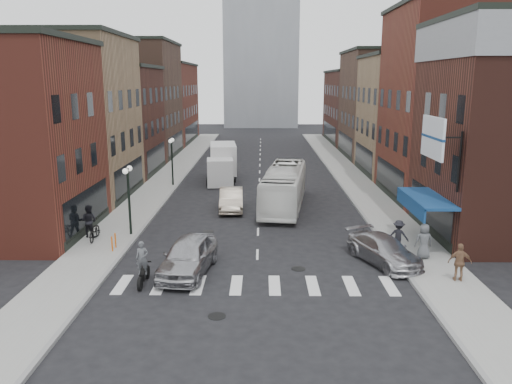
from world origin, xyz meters
TOP-DOWN VIEW (x-y plane):
  - ground at (0.00, 0.00)m, footprint 160.00×160.00m
  - sidewalk_left at (-8.50, 22.00)m, footprint 3.00×74.00m
  - sidewalk_right at (8.50, 22.00)m, footprint 3.00×74.00m
  - curb_left at (-7.00, 22.00)m, footprint 0.20×74.00m
  - curb_right at (7.00, 22.00)m, footprint 0.20×74.00m
  - crosswalk_stripes at (0.00, -3.00)m, footprint 12.00×2.20m
  - bldg_left_mid_a at (-14.99, 14.00)m, footprint 10.30×10.20m
  - bldg_left_mid_b at (-14.99, 24.00)m, footprint 10.30×10.20m
  - bldg_left_far_a at (-14.99, 35.00)m, footprint 10.30×12.20m
  - bldg_left_far_b at (-14.99, 49.00)m, footprint 10.30×16.20m
  - bldg_right_mid_a at (15.00, 14.00)m, footprint 10.30×10.20m
  - bldg_right_mid_b at (14.99, 24.00)m, footprint 10.30×10.20m
  - bldg_right_far_a at (14.99, 35.00)m, footprint 10.30×12.20m
  - bldg_right_far_b at (14.99, 49.00)m, footprint 10.30×16.20m
  - awning_blue at (8.93, 2.50)m, footprint 1.80×5.00m
  - billboard_sign at (8.59, 0.50)m, footprint 1.52×3.00m
  - streetlamp_near at (-7.40, 4.00)m, footprint 0.32×1.22m
  - streetlamp_far at (-7.40, 18.00)m, footprint 0.32×1.22m
  - bike_rack at (-7.60, 1.30)m, footprint 0.08×0.68m
  - box_truck at (-3.34, 20.52)m, footprint 2.73×7.60m
  - motorcycle_rider at (-5.04, -2.98)m, footprint 0.59×1.98m
  - transit_bus at (1.82, 11.02)m, footprint 3.86×10.78m
  - sedan_left_near at (-3.23, -1.57)m, footprint 2.69×5.25m
  - sedan_left_far at (-1.92, 10.21)m, footprint 1.82×4.65m
  - curb_car at (6.28, -0.17)m, footprint 3.56×5.06m
  - parked_bicycle at (-9.13, 2.92)m, footprint 0.81×1.98m
  - ped_left_solo at (-9.60, 3.45)m, footprint 1.02×0.75m
  - ped_right_a at (7.40, 1.36)m, footprint 1.17×0.90m
  - ped_right_b at (9.03, -2.71)m, footprint 1.08×0.66m
  - ped_right_c at (8.35, 0.17)m, footprint 0.92×0.64m

SIDE VIEW (x-z plane):
  - ground at x=0.00m, z-range 0.00..0.00m
  - curb_left at x=-7.00m, z-range -0.08..0.08m
  - curb_right at x=7.00m, z-range -0.08..0.08m
  - crosswalk_stripes at x=0.00m, z-range -0.01..0.01m
  - sidewalk_left at x=-8.50m, z-range 0.00..0.15m
  - sidewalk_right at x=8.50m, z-range 0.00..0.15m
  - bike_rack at x=-7.60m, z-range 0.15..0.95m
  - parked_bicycle at x=-9.13m, z-range 0.15..1.17m
  - curb_car at x=6.28m, z-range 0.00..1.36m
  - sedan_left_far at x=-1.92m, z-range 0.00..1.51m
  - sedan_left_near at x=-3.23m, z-range 0.00..1.71m
  - motorcycle_rider at x=-5.04m, z-range -0.07..1.95m
  - ped_right_a at x=7.40m, z-range 0.15..1.78m
  - ped_right_b at x=9.03m, z-range 0.15..1.88m
  - ped_right_c at x=8.35m, z-range 0.15..1.94m
  - ped_left_solo at x=-9.60m, z-range 0.15..2.03m
  - transit_bus at x=1.82m, z-range 0.00..2.94m
  - box_truck at x=-3.34m, z-range -0.02..3.21m
  - awning_blue at x=8.93m, z-range 2.24..3.02m
  - streetlamp_near at x=-7.40m, z-range 0.86..4.97m
  - streetlamp_far at x=-7.40m, z-range 0.86..4.97m
  - bldg_right_far_b at x=14.99m, z-range 0.00..10.30m
  - bldg_left_mid_b at x=-14.99m, z-range 0.00..10.30m
  - bldg_left_far_b at x=-14.99m, z-range 0.00..11.30m
  - bldg_right_mid_b at x=14.99m, z-range 0.00..11.30m
  - billboard_sign at x=8.59m, z-range 4.28..7.98m
  - bldg_right_far_a at x=14.99m, z-range 0.00..12.30m
  - bldg_left_mid_a at x=-14.99m, z-range 0.00..12.30m
  - bldg_left_far_a at x=-14.99m, z-range 0.00..13.30m
  - bldg_right_mid_a at x=15.00m, z-range 0.00..14.30m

